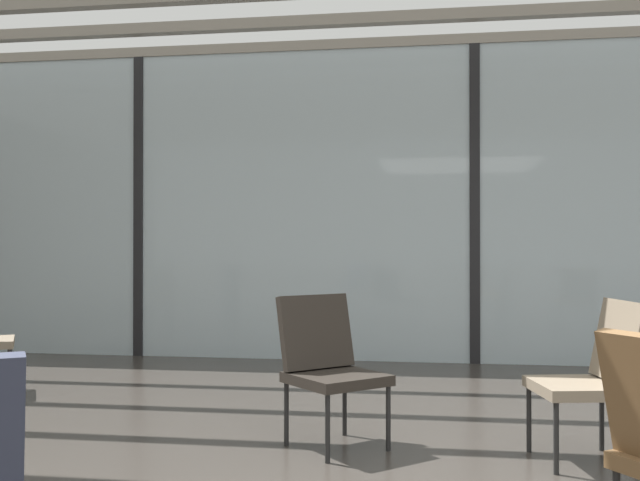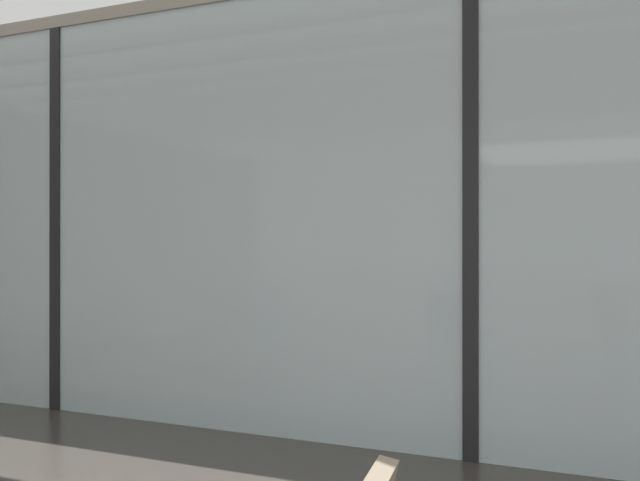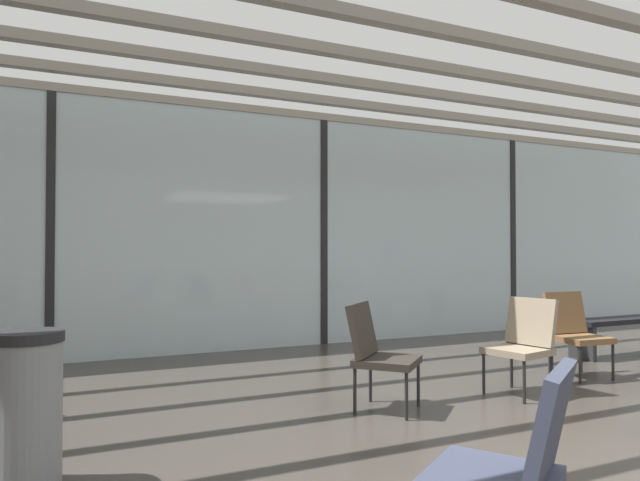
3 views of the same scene
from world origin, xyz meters
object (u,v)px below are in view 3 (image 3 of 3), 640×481
Objects in this scene: lounge_chair_3 at (515,461)px; lounge_chair_1 at (523,340)px; parked_airplane at (277,226)px; lounge_chair_5 at (574,329)px; lounge_chair_4 at (377,349)px; waiting_bench at (620,326)px; trash_bin at (27,409)px.

lounge_chair_1 is at bearing -169.21° from lounge_chair_3.
parked_airplane is 10.61m from lounge_chair_3.
lounge_chair_4 is at bearing -169.59° from lounge_chair_5.
waiting_bench is 6.72m from trash_bin.
lounge_chair_1 is at bearing 20.45° from waiting_bench.
lounge_chair_3 is (-2.28, -2.28, 0.00)m from lounge_chair_1.
waiting_bench is at bearing 98.94° from lounge_chair_1.
trash_bin is at bearing -118.78° from parked_airplane.
trash_bin is (-1.75, 1.86, -0.06)m from lounge_chair_3.
lounge_chair_4 is (-2.00, -7.75, -1.37)m from parked_airplane.
lounge_chair_3 is at bearing -136.30° from lounge_chair_5.
parked_airplane reaches higher than lounge_chair_1.
lounge_chair_4 is at bearing -142.61° from lounge_chair_3.
waiting_bench is at bearing 179.61° from lounge_chair_3.
lounge_chair_3 is at bearing -56.59° from lounge_chair_1.
parked_airplane is 16.09× the size of lounge_chair_4.
lounge_chair_4 is (0.80, 2.39, 0.00)m from lounge_chair_3.
lounge_chair_1 is 2.72m from waiting_bench.
lounge_chair_3 is 1.00× the size of lounge_chair_5.
lounge_chair_4 is 1.00× the size of lounge_chair_5.
lounge_chair_1 is (-0.52, -7.86, -1.37)m from parked_airplane.
lounge_chair_5 is (0.51, -7.53, -1.37)m from parked_airplane.
parked_airplane is 16.28× the size of trash_bin.
parked_airplane is at bearing -139.62° from lounge_chair_3.
lounge_chair_5 is at bearing 22.09° from waiting_bench.
lounge_chair_1 is 1.00× the size of lounge_chair_3.
parked_airplane is at bearing 61.22° from trash_bin.
lounge_chair_4 and lounge_chair_5 have the same top height.
lounge_chair_5 is (2.51, 0.22, 0.00)m from lounge_chair_4.
lounge_chair_1 is 4.05m from trash_bin.
lounge_chair_3 is (-2.80, -10.14, -1.37)m from parked_airplane.
lounge_chair_1 is 3.22m from lounge_chair_3.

